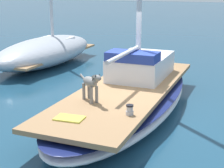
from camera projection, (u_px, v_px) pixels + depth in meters
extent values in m
plane|color=navy|center=(126.00, 112.00, 9.14)|extent=(120.00, 120.00, 0.00)
ellipsoid|color=white|center=(127.00, 101.00, 9.07)|extent=(2.50, 7.20, 0.56)
ellipsoid|color=navy|center=(127.00, 95.00, 9.02)|extent=(2.52, 7.24, 0.08)
cube|color=#A37A51|center=(127.00, 89.00, 8.97)|extent=(2.05, 6.63, 0.10)
cylinder|color=silver|center=(124.00, 54.00, 8.54)|extent=(0.10, 2.20, 0.10)
cube|color=silver|center=(141.00, 66.00, 9.95)|extent=(1.40, 2.20, 0.60)
cube|color=navy|center=(133.00, 56.00, 9.15)|extent=(1.33, 0.70, 0.24)
ellipsoid|color=gray|center=(90.00, 82.00, 7.80)|extent=(0.55, 0.49, 0.22)
cylinder|color=gray|center=(97.00, 94.00, 7.75)|extent=(0.07, 0.07, 0.38)
cylinder|color=gray|center=(91.00, 95.00, 7.69)|extent=(0.07, 0.07, 0.38)
cylinder|color=gray|center=(89.00, 90.00, 8.05)|extent=(0.07, 0.07, 0.38)
cylinder|color=gray|center=(84.00, 91.00, 7.99)|extent=(0.07, 0.07, 0.38)
cylinder|color=gray|center=(95.00, 79.00, 7.58)|extent=(0.22, 0.20, 0.19)
ellipsoid|color=gray|center=(98.00, 78.00, 7.46)|extent=(0.25, 0.24, 0.13)
cone|color=#2A2929|center=(99.00, 75.00, 7.47)|extent=(0.05, 0.05, 0.06)
cone|color=#2A2929|center=(96.00, 76.00, 7.42)|extent=(0.05, 0.05, 0.06)
torus|color=black|center=(95.00, 79.00, 7.58)|extent=(0.18, 0.18, 0.10)
cylinder|color=gray|center=(83.00, 77.00, 8.09)|extent=(0.20, 0.17, 0.12)
cylinder|color=#B7B7BC|center=(130.00, 113.00, 7.07)|extent=(0.16, 0.16, 0.08)
cylinder|color=#B7B7BC|center=(130.00, 109.00, 7.04)|extent=(0.13, 0.13, 0.10)
cylinder|color=black|center=(130.00, 106.00, 7.03)|extent=(0.15, 0.15, 0.03)
cube|color=#D8D14C|center=(69.00, 118.00, 6.85)|extent=(0.58, 0.40, 0.03)
ellipsoid|color=#B2B7C1|center=(46.00, 51.00, 14.31)|extent=(2.41, 5.97, 1.11)
cube|color=#A37A51|center=(46.00, 54.00, 14.34)|extent=(1.93, 5.37, 0.08)
cube|color=silver|center=(51.00, 45.00, 14.66)|extent=(1.32, 1.79, 0.52)
cube|color=navy|center=(30.00, 53.00, 13.35)|extent=(1.20, 1.79, 0.36)
sphere|color=#E55119|center=(32.00, 64.00, 13.56)|extent=(0.44, 0.44, 0.44)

